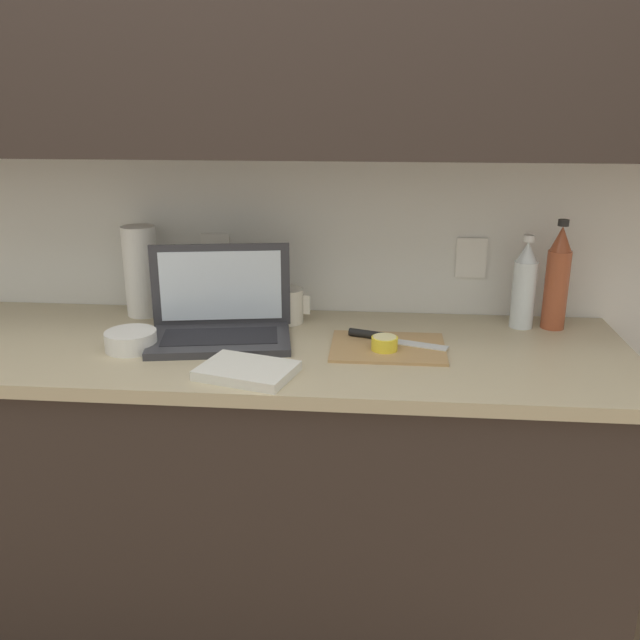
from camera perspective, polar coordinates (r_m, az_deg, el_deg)
ground_plane at (r=2.34m, az=-5.15°, el=-24.05°), size 12.00×12.00×0.00m
wall_back at (r=1.98m, az=-5.14°, el=17.82°), size 5.20×0.38×2.60m
counter_unit at (r=2.05m, az=-6.09°, el=-13.99°), size 2.05×0.65×0.93m
laptop at (r=1.89m, az=-8.36°, el=0.23°), size 0.42×0.30×0.25m
cutting_board at (r=1.81m, az=5.73°, el=-2.32°), size 0.30×0.23×0.01m
knife at (r=1.85m, az=5.10°, el=-1.42°), size 0.27×0.11×0.02m
lemon_half_cut at (r=1.78m, az=5.45°, el=-1.95°), size 0.07×0.07×0.04m
bottle_green_soda at (r=2.03m, az=16.83°, el=2.78°), size 0.07×0.07×0.27m
bottle_oil_tall at (r=2.04m, az=19.35°, el=3.27°), size 0.07×0.07×0.32m
measuring_cup at (r=2.00m, az=-2.79°, el=1.22°), size 0.12×0.10×0.10m
bowl_white at (r=1.86m, az=-15.63°, el=-1.66°), size 0.14×0.14×0.05m
paper_towel_roll at (r=2.12m, az=-14.83°, el=4.00°), size 0.10×0.10×0.27m
dish_towel at (r=1.64m, az=-6.16°, el=-4.27°), size 0.26×0.21×0.02m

